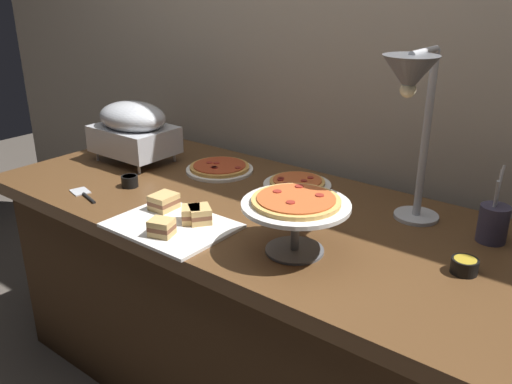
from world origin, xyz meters
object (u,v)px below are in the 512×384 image
pizza_plate_front (220,168)px  utensil_holder (493,223)px  pizza_plate_center (297,183)px  sandwich_platter (175,219)px  pizza_plate_raised_stand (296,208)px  sauce_cup_near (464,265)px  heat_lamp (412,95)px  serving_spatula (84,195)px  chafing_dish (133,128)px  sauce_cup_far (130,181)px

pizza_plate_front → utensil_holder: (1.02, 0.03, 0.05)m
pizza_plate_center → sandwich_platter: sandwich_platter is taller
pizza_plate_raised_stand → sauce_cup_near: size_ratio=4.29×
sauce_cup_near → utensil_holder: (0.00, 0.23, 0.04)m
pizza_plate_front → pizza_plate_center: bearing=8.6°
heat_lamp → sauce_cup_near: size_ratio=7.69×
utensil_holder → serving_spatula: bearing=-157.2°
chafing_dish → pizza_plate_front: (0.36, 0.12, -0.13)m
sandwich_platter → serving_spatula: (-0.43, -0.03, -0.02)m
sandwich_platter → sauce_cup_near: (0.80, 0.26, 0.00)m
pizza_plate_center → utensil_holder: bearing=-1.3°
sandwich_platter → utensil_holder: size_ratio=1.60×
chafing_dish → pizza_plate_front: 0.40m
pizza_plate_center → utensil_holder: 0.69m
sandwich_platter → sauce_cup_far: (-0.37, 0.13, 0.00)m
sauce_cup_near → pizza_plate_front: bearing=169.1°
chafing_dish → sauce_cup_near: size_ratio=4.71×
sandwich_platter → serving_spatula: size_ratio=2.12×
sandwich_platter → sauce_cup_far: bearing=160.6°
pizza_plate_center → serving_spatula: size_ratio=1.44×
pizza_plate_raised_stand → sauce_cup_far: pizza_plate_raised_stand is taller
pizza_plate_raised_stand → sandwich_platter: (-0.39, -0.09, -0.11)m
pizza_plate_raised_stand → utensil_holder: 0.58m
pizza_plate_center → serving_spatula: pizza_plate_center is taller
heat_lamp → sauce_cup_near: bearing=-25.8°
chafing_dish → pizza_plate_front: bearing=17.9°
pizza_plate_center → sauce_cup_near: bearing=-19.8°
pizza_plate_center → pizza_plate_raised_stand: size_ratio=0.83×
pizza_plate_front → pizza_plate_raised_stand: size_ratio=0.89×
utensil_holder → sauce_cup_far: bearing=-162.8°
sandwich_platter → pizza_plate_raised_stand: bearing=12.5°
pizza_plate_raised_stand → sauce_cup_far: 0.77m
heat_lamp → chafing_dish: bearing=-178.3°
sauce_cup_near → serving_spatula: sauce_cup_near is taller
pizza_plate_center → sandwich_platter: (-0.11, -0.51, 0.01)m
sauce_cup_far → serving_spatula: size_ratio=0.35×
chafing_dish → sauce_cup_near: 1.39m
pizza_plate_front → sandwich_platter: sandwich_platter is taller
pizza_plate_front → pizza_plate_raised_stand: pizza_plate_raised_stand is taller
sandwich_platter → chafing_dish: bearing=149.8°
chafing_dish → pizza_plate_center: chafing_dish is taller
chafing_dish → heat_lamp: 1.18m
pizza_plate_raised_stand → sauce_cup_near: pizza_plate_raised_stand is taller
sandwich_platter → utensil_holder: bearing=31.5°
sandwich_platter → serving_spatula: bearing=-176.5°
chafing_dish → utensil_holder: chafing_dish is taller
sandwich_platter → pizza_plate_center: bearing=77.4°
sauce_cup_near → sandwich_platter: bearing=-162.0°
pizza_plate_raised_stand → serving_spatula: 0.84m
pizza_plate_front → sandwich_platter: size_ratio=0.72×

